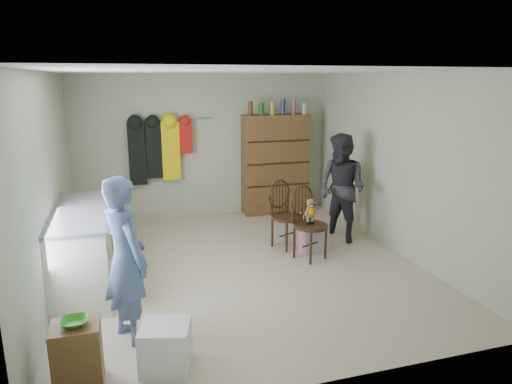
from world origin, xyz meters
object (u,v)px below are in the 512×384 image
object	(u,v)px
counter	(83,248)
chair_front	(308,218)
dresser	(275,164)
chair_far	(284,212)

from	to	relation	value
counter	chair_front	xyz separation A→B (m)	(2.90, 0.05, 0.09)
dresser	counter	bearing A→B (deg)	-144.31
chair_front	chair_far	distance (m)	0.53
chair_front	dresser	world-z (taller)	dresser
chair_far	chair_front	bearing A→B (deg)	-96.56
chair_far	counter	bearing A→B (deg)	167.37
chair_front	counter	bearing A→B (deg)	156.91
chair_front	chair_far	size ratio (longest dim) A/B	1.02
counter	chair_far	world-z (taller)	chair_far
chair_far	dresser	size ratio (longest dim) A/B	0.48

